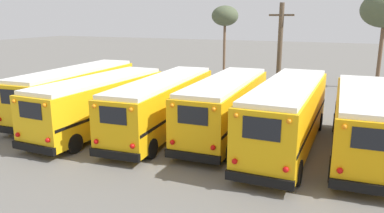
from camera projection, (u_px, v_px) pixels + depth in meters
The scene contains 9 objects.
ground_plane at pixel (191, 136), 20.34m from camera, with size 160.00×160.00×0.00m, color #66635E.
school_bus_0 at pixel (76, 90), 24.03m from camera, with size 2.95×10.73×3.08m.
school_bus_1 at pixel (100, 102), 20.92m from camera, with size 2.92×9.80×3.02m.
school_bus_2 at pixel (163, 103), 20.67m from camera, with size 3.01×10.71×3.02m.
school_bus_3 at pixel (225, 105), 20.01m from camera, with size 2.76×9.87×3.10m.
school_bus_4 at pixel (287, 114), 17.91m from camera, with size 2.82×10.52×3.28m.
school_bus_5 at pixel (364, 121), 17.00m from camera, with size 2.80×9.81×3.08m.
utility_pole at pixel (280, 52), 27.46m from camera, with size 1.80×0.35×7.27m.
bare_tree_0 at pixel (225, 17), 37.96m from camera, with size 2.71×2.71×7.36m.
Camera 1 is at (7.59, -17.84, 6.35)m, focal length 35.00 mm.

